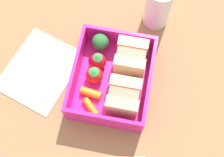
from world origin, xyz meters
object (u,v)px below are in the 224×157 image
object	(u,v)px
sandwich_center_left	(123,98)
drinking_glass	(158,6)
carrot_stick_far_left	(90,107)
folded_napkin	(40,72)
strawberry_far_left	(94,76)
carrot_stick_left	(91,93)
sandwich_left	(131,59)
strawberry_left	(98,61)
broccoli_floret	(100,42)

from	to	relation	value
sandwich_center_left	drinking_glass	distance (cm)	19.21
carrot_stick_far_left	folded_napkin	distance (cm)	12.50
strawberry_far_left	carrot_stick_left	distance (cm)	3.05
carrot_stick_left	sandwich_center_left	bearing A→B (deg)	85.26
sandwich_left	strawberry_left	distance (cm)	6.08
strawberry_left	folded_napkin	size ratio (longest dim) A/B	0.26
strawberry_far_left	carrot_stick_left	xyz separation A→B (cm)	(2.90, -0.01, -0.94)
strawberry_left	strawberry_far_left	xyz separation A→B (cm)	(3.14, -0.07, 0.03)
carrot_stick_left	sandwich_left	bearing A→B (deg)	139.02
carrot_stick_left	carrot_stick_far_left	xyz separation A→B (cm)	(2.53, 0.48, -0.10)
sandwich_center_left	carrot_stick_left	xyz separation A→B (cm)	(-0.49, -5.93, -2.39)
drinking_glass	broccoli_floret	bearing A→B (deg)	-45.55
broccoli_floret	drinking_glass	world-z (taller)	drinking_glass
carrot_stick_far_left	strawberry_left	bearing A→B (deg)	-177.37
strawberry_far_left	folded_napkin	xyz separation A→B (cm)	(0.05, -10.70, -2.68)
sandwich_left	carrot_stick_far_left	xyz separation A→B (cm)	(9.36, -5.45, -2.49)
broccoli_floret	strawberry_far_left	bearing A→B (deg)	1.10
sandwich_left	carrot_stick_far_left	bearing A→B (deg)	-30.23
sandwich_left	folded_napkin	size ratio (longest dim) A/B	0.44
strawberry_far_left	sandwich_center_left	bearing A→B (deg)	60.17
sandwich_center_left	folded_napkin	xyz separation A→B (cm)	(-3.34, -16.61, -4.13)
sandwich_center_left	strawberry_left	distance (cm)	8.89
broccoli_floret	strawberry_left	bearing A→B (deg)	3.43
carrot_stick_left	folded_napkin	distance (cm)	11.19
carrot_stick_far_left	strawberry_far_left	bearing A→B (deg)	-175.10
sandwich_left	broccoli_floret	distance (cm)	6.55
sandwich_left	broccoli_floret	size ratio (longest dim) A/B	1.42
sandwich_center_left	carrot_stick_left	distance (cm)	6.41
sandwich_left	drinking_glass	bearing A→B (deg)	164.37
strawberry_left	carrot_stick_far_left	distance (cm)	8.63
strawberry_far_left	carrot_stick_left	world-z (taller)	strawberry_far_left
carrot_stick_far_left	sandwich_left	bearing A→B (deg)	149.77
sandwich_center_left	strawberry_left	xyz separation A→B (cm)	(-6.53, -5.84, -1.48)
sandwich_left	strawberry_far_left	size ratio (longest dim) A/B	1.69
sandwich_left	drinking_glass	distance (cm)	12.06
sandwich_left	sandwich_center_left	xyz separation A→B (cm)	(7.32, 0.00, 0.00)
broccoli_floret	strawberry_far_left	size ratio (longest dim) A/B	1.19
strawberry_far_left	carrot_stick_far_left	size ratio (longest dim) A/B	1.04
strawberry_left	folded_napkin	bearing A→B (deg)	-73.53
sandwich_center_left	strawberry_far_left	xyz separation A→B (cm)	(-3.39, -5.92, -1.45)
sandwich_left	sandwich_center_left	distance (cm)	7.32
sandwich_center_left	drinking_glass	xyz separation A→B (cm)	(-18.92, 3.25, 0.57)
broccoli_floret	carrot_stick_left	world-z (taller)	broccoli_floret
carrot_stick_left	broccoli_floret	bearing A→B (deg)	-179.33
broccoli_floret	folded_napkin	xyz separation A→B (cm)	(6.47, -10.57, -3.71)
strawberry_left	strawberry_far_left	distance (cm)	3.14
folded_napkin	broccoli_floret	bearing A→B (deg)	121.46
strawberry_left	drinking_glass	bearing A→B (deg)	143.75
sandwich_center_left	strawberry_far_left	distance (cm)	6.97
drinking_glass	folded_napkin	world-z (taller)	drinking_glass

